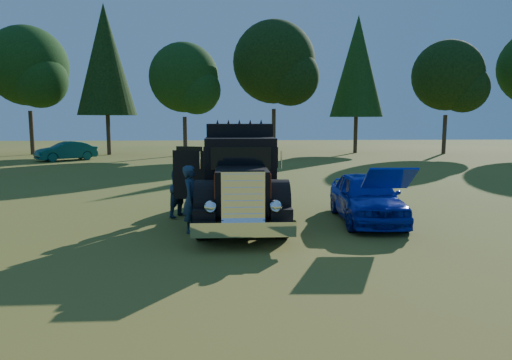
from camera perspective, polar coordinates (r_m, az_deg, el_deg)
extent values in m
plane|color=#3E5819|center=(12.07, -3.34, -7.47)|extent=(120.00, 120.00, 0.00)
cylinder|color=#2D2116|center=(46.34, -26.24, 5.31)|extent=(0.36, 0.36, 3.96)
sphere|color=black|center=(46.57, -26.67, 12.63)|extent=(7.04, 7.04, 7.04)
sphere|color=black|center=(45.14, -25.45, 11.20)|extent=(4.84, 4.84, 4.84)
cylinder|color=#2D2116|center=(43.60, -17.98, 6.10)|extent=(0.36, 0.36, 4.68)
cone|color=black|center=(43.91, -18.31, 14.09)|extent=(5.20, 5.20, 9.75)
cylinder|color=#2D2116|center=(41.39, -8.85, 5.45)|extent=(0.36, 0.36, 3.42)
sphere|color=black|center=(41.53, -9.00, 12.54)|extent=(6.08, 6.08, 6.08)
sphere|color=black|center=(40.59, -7.44, 11.07)|extent=(4.18, 4.18, 4.18)
cylinder|color=#2D2116|center=(41.87, 2.23, 6.05)|extent=(0.36, 0.36, 4.14)
sphere|color=black|center=(42.17, 2.28, 14.51)|extent=(7.36, 7.36, 7.36)
sphere|color=black|center=(41.27, 4.35, 12.73)|extent=(5.06, 5.06, 5.06)
cylinder|color=#2D2116|center=(44.80, 12.35, 6.21)|extent=(0.36, 0.36, 4.50)
cone|color=black|center=(45.07, 12.56, 13.69)|extent=(5.00, 5.00, 9.38)
cylinder|color=#2D2116|center=(46.22, 22.48, 5.29)|extent=(0.36, 0.36, 3.60)
sphere|color=black|center=(46.38, 22.82, 11.96)|extent=(6.40, 6.40, 6.40)
sphere|color=black|center=(46.11, 24.55, 10.41)|extent=(4.40, 4.40, 4.40)
cylinder|color=black|center=(12.10, -6.74, -4.79)|extent=(0.32, 1.10, 1.10)
cylinder|color=black|center=(12.15, 3.23, -4.70)|extent=(0.32, 1.10, 1.10)
cylinder|color=black|center=(16.82, -5.74, -1.32)|extent=(0.32, 1.10, 1.10)
cylinder|color=black|center=(16.85, 1.41, -1.26)|extent=(0.32, 1.10, 1.10)
cylinder|color=black|center=(16.81, -4.62, -1.31)|extent=(0.32, 1.10, 1.10)
cylinder|color=black|center=(16.83, 0.29, -1.27)|extent=(0.32, 1.10, 1.10)
cube|color=black|center=(14.62, -2.01, -2.34)|extent=(1.60, 6.40, 0.28)
cube|color=white|center=(10.86, -1.57, -6.16)|extent=(2.50, 0.22, 0.36)
cube|color=white|center=(11.02, -1.63, -2.25)|extent=(1.05, 0.30, 1.30)
cube|color=black|center=(12.04, -1.77, -1.17)|extent=(1.35, 1.80, 1.10)
cube|color=maroon|center=(12.02, -5.07, -0.26)|extent=(0.02, 1.80, 0.60)
cube|color=maroon|center=(12.05, 1.51, -0.21)|extent=(0.02, 1.80, 0.60)
cylinder|color=black|center=(12.02, -6.29, -2.93)|extent=(0.55, 1.24, 1.24)
cylinder|color=black|center=(12.06, 2.77, -2.85)|extent=(0.55, 1.24, 1.24)
sphere|color=white|center=(10.99, -5.69, -3.37)|extent=(0.32, 0.32, 0.32)
sphere|color=white|center=(11.03, 2.44, -3.30)|extent=(0.32, 0.32, 0.32)
cube|color=black|center=(13.55, -1.94, 0.86)|extent=(2.05, 1.30, 2.10)
cube|color=black|center=(12.83, -1.88, 2.73)|extent=(1.70, 0.05, 0.65)
cube|color=black|center=(14.82, -2.06, 2.20)|extent=(2.05, 1.30, 2.50)
cube|color=black|center=(16.55, -2.16, -0.03)|extent=(2.00, 2.00, 0.35)
cube|color=black|center=(14.07, -8.29, 0.62)|extent=(1.05, 0.44, 1.50)
cube|color=maroon|center=(14.13, -8.33, 0.04)|extent=(0.80, 0.31, 0.75)
imported|color=#07179C|center=(14.53, 13.63, -2.08)|extent=(2.00, 4.50, 1.50)
cube|color=#07179C|center=(12.85, 16.29, 0.20)|extent=(1.35, 0.99, 0.67)
imported|color=#1A1E3D|center=(12.81, -8.12, -2.36)|extent=(0.54, 0.74, 1.88)
imported|color=#1C2342|center=(14.89, -9.27, -0.77)|extent=(1.16, 1.23, 2.00)
imported|color=#0B3642|center=(38.50, -22.62, 3.36)|extent=(4.42, 3.99, 1.46)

